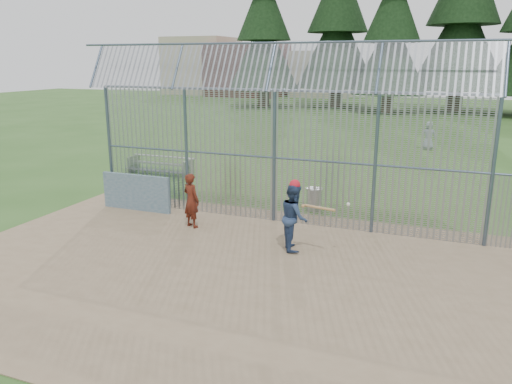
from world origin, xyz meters
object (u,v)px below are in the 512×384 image
at_px(batter, 294,217).
at_px(dugout_wall, 136,192).
at_px(onlooker, 191,200).
at_px(bleacher, 161,164).
at_px(trash_can, 314,199).

bearing_deg(batter, dugout_wall, 51.26).
height_order(onlooker, bleacher, onlooker).
xyz_separation_m(onlooker, bleacher, (-4.78, 5.95, -0.43)).
bearing_deg(trash_can, dugout_wall, -158.26).
xyz_separation_m(batter, onlooker, (-3.36, 0.62, -0.07)).
relative_size(batter, onlooker, 1.08).
relative_size(batter, trash_can, 2.15).
xyz_separation_m(dugout_wall, bleacher, (-2.25, 5.08, -0.21)).
height_order(dugout_wall, batter, batter).
distance_m(onlooker, bleacher, 7.65).
relative_size(onlooker, bleacher, 0.54).
xyz_separation_m(batter, trash_can, (-0.43, 3.67, -0.52)).
bearing_deg(dugout_wall, batter, -14.18).
bearing_deg(dugout_wall, bleacher, 113.86).
bearing_deg(dugout_wall, trash_can, 21.74).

